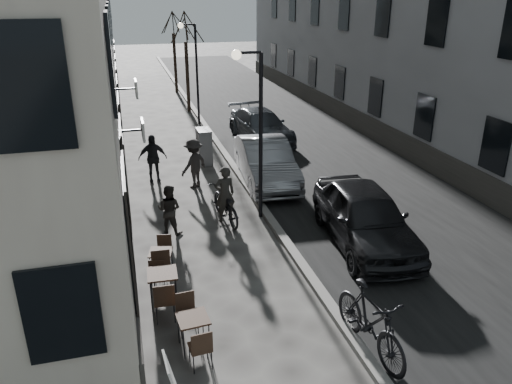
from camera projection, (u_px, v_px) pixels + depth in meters
name	position (u px, v px, depth m)	size (l,w,h in m)	color
ground	(339.00, 335.00, 10.28)	(120.00, 120.00, 0.00)	#363331
road	(280.00, 128.00, 25.51)	(7.30, 60.00, 0.00)	black
kerb	(210.00, 132.00, 24.60)	(0.25, 60.00, 0.12)	slate
streetlamp_near	(255.00, 118.00, 14.40)	(0.90, 0.28, 5.09)	black
streetlamp_far	(193.00, 63.00, 25.12)	(0.90, 0.28, 5.09)	black
tree_near	(185.00, 27.00, 27.25)	(2.40, 2.40, 5.70)	black
tree_far	(173.00, 21.00, 32.61)	(2.40, 2.40, 5.70)	black
bistro_set_a	(193.00, 330.00, 9.74)	(0.64, 1.49, 0.86)	black
bistro_set_b	(163.00, 285.00, 11.14)	(0.68, 1.62, 0.95)	black
bistro_set_c	(161.00, 261.00, 12.28)	(0.67, 1.39, 0.80)	black
utility_cabinet	(204.00, 146.00, 20.19)	(0.52, 0.94, 1.41)	slate
bicycle	(225.00, 204.00, 15.17)	(0.71, 2.04, 1.07)	black
cyclist_rider	(225.00, 194.00, 15.04)	(0.64, 0.42, 1.76)	#292724
pedestrian_near	(169.00, 210.00, 14.30)	(0.73, 0.57, 1.49)	black
pedestrian_mid	(194.00, 163.00, 17.65)	(1.14, 0.66, 1.77)	black
pedestrian_far	(153.00, 158.00, 18.18)	(1.04, 0.43, 1.77)	black
car_near	(365.00, 216.00, 13.70)	(1.94, 4.83, 1.64)	black
car_mid	(266.00, 162.00, 18.14)	(1.67, 4.78, 1.57)	gray
car_far	(261.00, 126.00, 23.22)	(1.96, 4.83, 1.40)	#3C4147
moped	(370.00, 321.00, 9.59)	(0.65, 2.29, 1.38)	black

